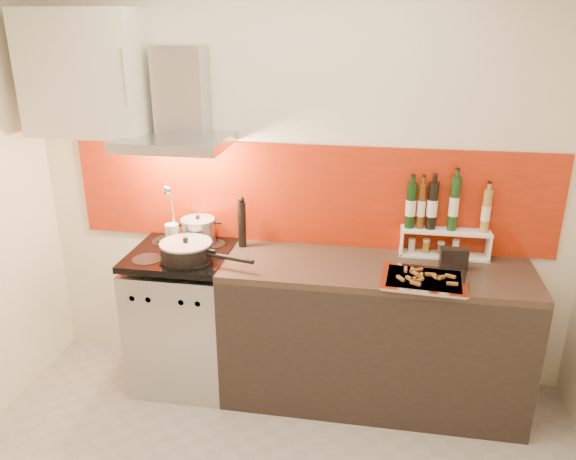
% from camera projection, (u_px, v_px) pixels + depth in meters
% --- Properties ---
extents(back_wall, '(3.40, 0.02, 2.60)m').
position_uv_depth(back_wall, '(300.00, 182.00, 3.47)').
color(back_wall, silver).
rests_on(back_wall, ground).
extents(backsplash, '(3.00, 0.02, 0.64)m').
position_uv_depth(backsplash, '(308.00, 195.00, 3.48)').
color(backsplash, maroon).
rests_on(backsplash, back_wall).
extents(range_stove, '(0.60, 0.60, 0.91)m').
position_uv_depth(range_stove, '(185.00, 319.00, 3.61)').
color(range_stove, '#B7B7BA').
rests_on(range_stove, ground).
extents(counter, '(1.80, 0.60, 0.90)m').
position_uv_depth(counter, '(373.00, 334.00, 3.42)').
color(counter, black).
rests_on(counter, ground).
extents(range_hood, '(0.62, 0.50, 0.61)m').
position_uv_depth(range_hood, '(179.00, 111.00, 3.28)').
color(range_hood, '#B7B7BA').
rests_on(range_hood, back_wall).
extents(upper_cabinet, '(0.70, 0.35, 0.72)m').
position_uv_depth(upper_cabinet, '(86.00, 73.00, 3.28)').
color(upper_cabinet, white).
rests_on(upper_cabinet, back_wall).
extents(stock_pot, '(0.22, 0.22, 0.19)m').
position_uv_depth(stock_pot, '(198.00, 231.00, 3.56)').
color(stock_pot, '#B7B7BA').
rests_on(stock_pot, range_stove).
extents(saute_pan, '(0.59, 0.31, 0.14)m').
position_uv_depth(saute_pan, '(187.00, 251.00, 3.31)').
color(saute_pan, black).
rests_on(saute_pan, range_stove).
extents(utensil_jar, '(0.09, 0.13, 0.41)m').
position_uv_depth(utensil_jar, '(172.00, 228.00, 3.51)').
color(utensil_jar, silver).
rests_on(utensil_jar, range_stove).
extents(pepper_mill, '(0.05, 0.05, 0.33)m').
position_uv_depth(pepper_mill, '(242.00, 223.00, 3.49)').
color(pepper_mill, black).
rests_on(pepper_mill, counter).
extents(step_shelf, '(0.53, 0.14, 0.50)m').
position_uv_depth(step_shelf, '(441.00, 223.00, 3.34)').
color(step_shelf, white).
rests_on(step_shelf, counter).
extents(caddy_box, '(0.16, 0.08, 0.13)m').
position_uv_depth(caddy_box, '(454.00, 259.00, 3.20)').
color(caddy_box, black).
rests_on(caddy_box, counter).
extents(baking_tray, '(0.48, 0.38, 0.03)m').
position_uv_depth(baking_tray, '(424.00, 280.00, 3.06)').
color(baking_tray, silver).
rests_on(baking_tray, counter).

